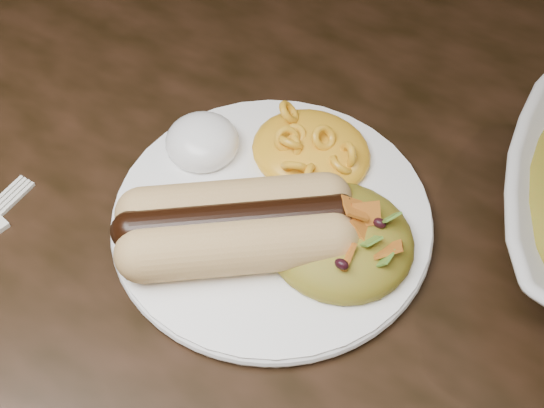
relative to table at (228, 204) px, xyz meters
The scene contains 6 objects.
table is the anchor object (origin of this frame).
plate 0.14m from the table, 34.84° to the right, with size 0.21×0.21×0.01m, color white.
hotdog 0.16m from the table, 50.16° to the right, with size 0.12×0.13×0.03m.
mac_and_cheese 0.14m from the table, ahead, with size 0.08×0.08×0.03m, color #FFAF30.
sour_cream 0.12m from the table, 78.21° to the right, with size 0.05×0.05×0.03m, color white.
taco_salad 0.18m from the table, 22.62° to the right, with size 0.09×0.09×0.04m.
Camera 1 is at (0.24, -0.30, 1.16)m, focal length 50.00 mm.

